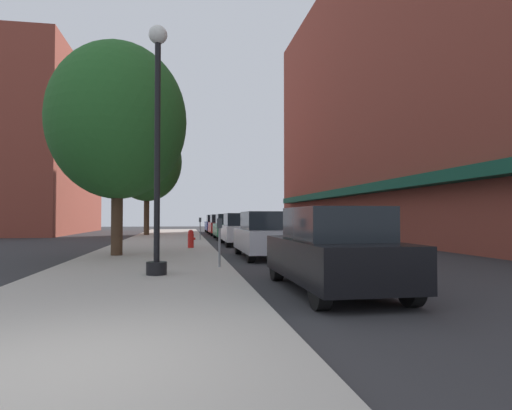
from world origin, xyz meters
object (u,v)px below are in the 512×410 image
at_px(car_black, 333,251).
at_px(car_blue, 215,224).
at_px(car_green, 229,227).
at_px(tree_near, 147,162).
at_px(car_red, 221,225).
at_px(car_white, 240,230).
at_px(parking_meter_near, 220,236).
at_px(lamppost, 157,144).
at_px(fire_hydrant, 191,239).
at_px(tree_mid, 118,121).
at_px(parking_meter_far, 200,226).
at_px(car_silver, 265,235).

xyz_separation_m(car_black, car_blue, (0.00, 32.13, 0.00)).
distance_m(car_green, car_blue, 12.13).
bearing_deg(tree_near, car_red, 10.70).
bearing_deg(car_white, tree_near, 116.62).
relative_size(car_black, car_red, 1.00).
bearing_deg(car_white, car_black, -90.82).
relative_size(parking_meter_near, tree_near, 0.15).
distance_m(lamppost, car_black, 4.80).
xyz_separation_m(lamppost, fire_hydrant, (0.93, 8.72, -2.68)).
height_order(fire_hydrant, parking_meter_near, parking_meter_near).
relative_size(lamppost, tree_mid, 0.78).
height_order(parking_meter_near, car_white, car_white).
relative_size(parking_meter_far, car_silver, 0.30).
height_order(fire_hydrant, tree_mid, tree_mid).
bearing_deg(car_red, tree_near, -168.73).
bearing_deg(tree_near, parking_meter_far, -63.72).
relative_size(lamppost, car_red, 1.37).
height_order(tree_near, tree_mid, tree_near).
height_order(parking_meter_near, car_silver, car_silver).
xyz_separation_m(fire_hydrant, car_blue, (2.60, 21.20, 0.29)).
relative_size(lamppost, car_silver, 1.37).
xyz_separation_m(tree_near, car_silver, (5.67, -17.94, -4.82)).
bearing_deg(car_silver, car_black, -90.90).
bearing_deg(tree_mid, fire_hydrant, 50.73).
height_order(lamppost, car_green, lamppost).
bearing_deg(car_white, car_green, 89.18).
height_order(car_green, car_red, same).
distance_m(parking_meter_far, tree_mid, 11.10).
xyz_separation_m(parking_meter_near, tree_mid, (-3.29, 4.17, 3.93)).
bearing_deg(car_silver, fire_hydrant, 123.47).
relative_size(lamppost, car_black, 1.37).
relative_size(car_red, car_blue, 1.00).
bearing_deg(parking_meter_near, parking_meter_far, 90.00).
bearing_deg(car_silver, parking_meter_near, -119.28).
bearing_deg(car_green, car_silver, -89.46).
bearing_deg(car_red, car_green, -89.43).
xyz_separation_m(car_white, car_green, (0.00, 5.86, 0.00)).
height_order(parking_meter_far, car_red, car_red).
xyz_separation_m(parking_meter_far, tree_mid, (-3.29, -9.84, 3.93)).
distance_m(tree_near, tree_mid, 17.39).
bearing_deg(car_silver, car_red, 89.10).
height_order(lamppost, car_black, lamppost).
distance_m(fire_hydrant, car_blue, 21.37).
relative_size(car_green, car_blue, 1.00).
bearing_deg(car_silver, parking_meter_far, 99.72).
relative_size(fire_hydrant, car_silver, 0.18).
relative_size(fire_hydrant, car_blue, 0.18).
bearing_deg(tree_mid, tree_near, 91.41).
distance_m(tree_near, car_red, 7.52).
distance_m(parking_meter_far, car_black, 17.64).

